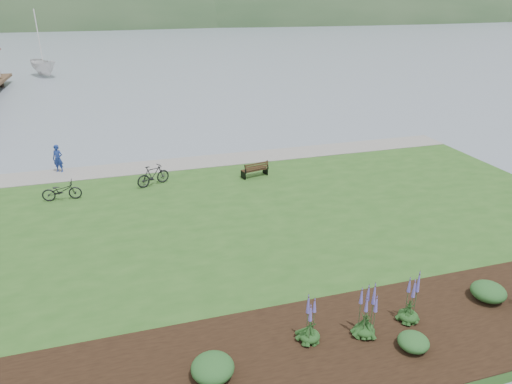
{
  "coord_description": "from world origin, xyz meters",
  "views": [
    {
      "loc": [
        -3.63,
        -18.92,
        9.56
      ],
      "look_at": [
        1.86,
        -0.45,
        1.3
      ],
      "focal_mm": 32.0,
      "sensor_mm": 36.0,
      "label": 1
    }
  ],
  "objects_px": {
    "bicycle_a": "(62,191)",
    "sailboat": "(46,76)",
    "person": "(57,156)",
    "park_bench": "(255,169)"
  },
  "relations": [
    {
      "from": "person",
      "to": "sailboat",
      "type": "height_order",
      "value": "sailboat"
    },
    {
      "from": "person",
      "to": "sailboat",
      "type": "xyz_separation_m",
      "value": [
        -5.33,
        39.65,
        -1.34
      ]
    },
    {
      "from": "person",
      "to": "bicycle_a",
      "type": "distance_m",
      "value": 4.22
    },
    {
      "from": "bicycle_a",
      "to": "sailboat",
      "type": "height_order",
      "value": "sailboat"
    },
    {
      "from": "park_bench",
      "to": "person",
      "type": "relative_size",
      "value": 0.82
    },
    {
      "from": "park_bench",
      "to": "bicycle_a",
      "type": "bearing_deg",
      "value": 168.61
    },
    {
      "from": "bicycle_a",
      "to": "person",
      "type": "bearing_deg",
      "value": 8.84
    },
    {
      "from": "bicycle_a",
      "to": "sailboat",
      "type": "bearing_deg",
      "value": 9.56
    },
    {
      "from": "park_bench",
      "to": "sailboat",
      "type": "relative_size",
      "value": 0.06
    },
    {
      "from": "park_bench",
      "to": "bicycle_a",
      "type": "distance_m",
      "value": 9.92
    }
  ]
}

